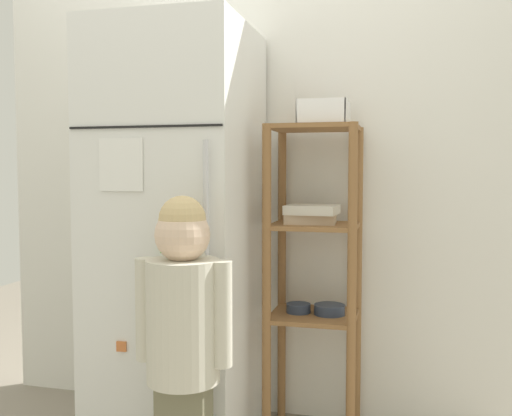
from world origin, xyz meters
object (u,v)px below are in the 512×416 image
Objects in this scene: pantry_shelf_unit at (314,251)px; fruit_bin at (326,116)px; refrigerator at (178,236)px; child_standing at (183,320)px.

fruit_bin reaches higher than pantry_shelf_unit.
fruit_bin is at bearing 11.95° from refrigerator.
child_standing is at bearing -123.44° from fruit_bin.
child_standing is 5.19× the size of fruit_bin.
fruit_bin reaches higher than child_standing.
pantry_shelf_unit is 6.52× the size of fruit_bin.
child_standing is at bearing -119.26° from pantry_shelf_unit.
fruit_bin is (0.05, -0.02, 0.55)m from pantry_shelf_unit.
pantry_shelf_unit is at bearing 60.74° from child_standing.
pantry_shelf_unit is 0.55m from fruit_bin.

